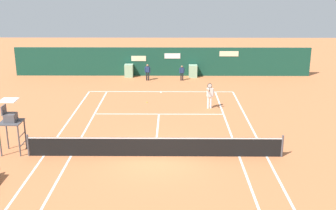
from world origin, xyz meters
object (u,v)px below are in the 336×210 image
object	(u,v)px
ball_kid_left_post	(148,71)
ball_kid_right_post	(182,72)
umpire_chair	(11,119)
player_on_baseline	(210,94)
tennis_ball_mid_court	(147,102)

from	to	relation	value
ball_kid_left_post	ball_kid_right_post	xyz separation A→B (m)	(2.79, 0.00, -0.06)
ball_kid_left_post	ball_kid_right_post	size ratio (longest dim) A/B	1.09
umpire_chair	player_on_baseline	xyz separation A→B (m)	(10.08, 7.22, -0.75)
umpire_chair	ball_kid_right_post	xyz separation A→B (m)	(8.47, 14.82, -0.99)
ball_kid_left_post	ball_kid_right_post	distance (m)	2.79
umpire_chair	tennis_ball_mid_court	distance (m)	10.48
umpire_chair	tennis_ball_mid_court	xyz separation A→B (m)	(5.98, 8.44, -1.67)
player_on_baseline	ball_kid_left_post	distance (m)	8.78
ball_kid_left_post	umpire_chair	bearing A→B (deg)	68.25
tennis_ball_mid_court	player_on_baseline	bearing A→B (deg)	-16.63
player_on_baseline	ball_kid_left_post	size ratio (longest dim) A/B	1.34
player_on_baseline	ball_kid_right_post	xyz separation A→B (m)	(-1.61, 7.60, -0.24)
tennis_ball_mid_court	ball_kid_right_post	bearing A→B (deg)	68.63
player_on_baseline	ball_kid_left_post	world-z (taller)	player_on_baseline
ball_kid_right_post	tennis_ball_mid_court	xyz separation A→B (m)	(-2.49, -6.37, -0.68)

